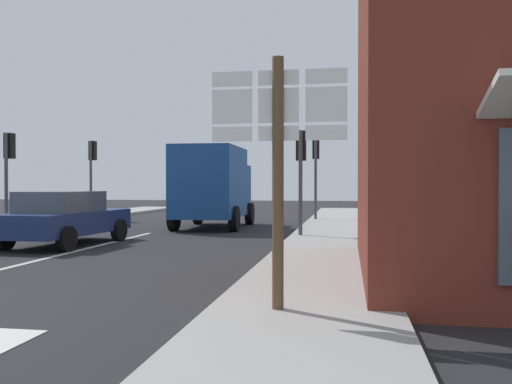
{
  "coord_description": "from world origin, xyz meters",
  "views": [
    {
      "loc": [
        6.64,
        -5.51,
        1.65
      ],
      "look_at": [
        3.84,
        10.94,
        1.43
      ],
      "focal_mm": 38.1,
      "sensor_mm": 36.0,
      "label": 1
    }
  ],
  "objects": [
    {
      "name": "ground_plane",
      "position": [
        0.0,
        10.0,
        0.0
      ],
      "size": [
        80.0,
        80.0,
        0.0
      ],
      "primitive_type": "plane",
      "color": "#232326"
    },
    {
      "name": "sidewalk_right",
      "position": [
        6.12,
        8.0,
        0.07
      ],
      "size": [
        2.39,
        44.0,
        0.14
      ],
      "primitive_type": "cube",
      "color": "#9E9B96",
      "rests_on": "ground"
    },
    {
      "name": "lane_centre_stripe",
      "position": [
        0.0,
        6.0,
        0.01
      ],
      "size": [
        0.16,
        12.0,
        0.01
      ],
      "primitive_type": "cube",
      "color": "silver",
      "rests_on": "ground"
    },
    {
      "name": "sedan_far",
      "position": [
        -0.95,
        8.13,
        0.76
      ],
      "size": [
        2.18,
        4.3,
        1.47
      ],
      "color": "navy",
      "rests_on": "ground"
    },
    {
      "name": "delivery_truck",
      "position": [
        1.56,
        14.62,
        1.65
      ],
      "size": [
        2.56,
        5.04,
        3.05
      ],
      "color": "#19478C",
      "rests_on": "ground"
    },
    {
      "name": "route_sign_post",
      "position": [
        5.8,
        1.05,
        2.0
      ],
      "size": [
        1.66,
        0.14,
        3.2
      ],
      "color": "brown",
      "rests_on": "ground"
    },
    {
      "name": "traffic_light_near_left",
      "position": [
        -5.23,
        11.98,
        2.58
      ],
      "size": [
        0.3,
        0.49,
        3.48
      ],
      "color": "#47474C",
      "rests_on": "ground"
    },
    {
      "name": "traffic_light_far_left",
      "position": [
        -5.23,
        18.34,
        2.74
      ],
      "size": [
        0.3,
        0.49,
        3.7
      ],
      "color": "#47474C",
      "rests_on": "ground"
    },
    {
      "name": "traffic_light_near_right",
      "position": [
        5.23,
        10.92,
        2.43
      ],
      "size": [
        0.3,
        0.49,
        3.28
      ],
      "color": "#47474C",
      "rests_on": "ground"
    },
    {
      "name": "traffic_light_far_right",
      "position": [
        5.23,
        18.6,
        2.73
      ],
      "size": [
        0.3,
        0.49,
        3.69
      ],
      "color": "#47474C",
      "rests_on": "ground"
    }
  ]
}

